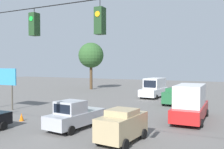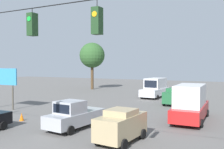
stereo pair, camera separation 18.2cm
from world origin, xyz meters
name	(u,v)px [view 2 (the right image)]	position (x,y,z in m)	size (l,w,h in m)	color
overhead_signal_span	(8,59)	(-0.11, -1.07, 5.01)	(20.66, 0.38, 7.90)	slate
box_truck_red_oncoming_far	(190,103)	(-5.77, -14.88, 1.50)	(2.59, 7.05, 3.07)	red
box_truck_white_withflow_deep	(155,88)	(1.65, -28.61, 1.39)	(2.76, 6.57, 2.80)	silver
pickup_truck_silver_withflow_mid	(74,115)	(1.44, -8.23, 0.97)	(2.52, 5.21, 2.12)	#A8AAB2
sedan_tan_crossing_near	(121,125)	(-3.06, -6.87, 1.05)	(2.19, 3.98, 2.03)	tan
sedan_green_oncoming_deep	(175,96)	(-2.64, -22.87, 1.04)	(2.29, 4.32, 1.99)	#236038
traffic_cone_third	(22,117)	(6.97, -8.29, 0.33)	(0.38, 0.38, 0.67)	orange
roadside_billboard	(4,79)	(13.24, -11.66, 3.18)	(3.88, 0.16, 4.37)	#4C473D
tree_horizon_left	(92,55)	(16.38, -34.75, 6.62)	(4.92, 4.92, 9.13)	#4C3823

